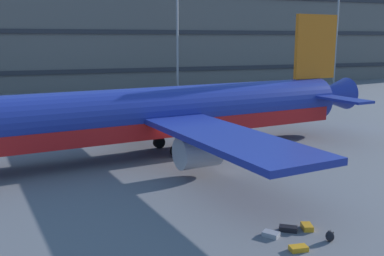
# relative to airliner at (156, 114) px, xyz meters

# --- Properties ---
(ground_plane) EXTENTS (600.00, 600.00, 0.00)m
(ground_plane) POSITION_rel_airliner_xyz_m (0.80, -1.43, -2.94)
(ground_plane) COLOR #5B5B60
(terminal_structure) EXTENTS (170.13, 15.00, 18.91)m
(terminal_structure) POSITION_rel_airliner_xyz_m (0.80, 50.37, 6.52)
(terminal_structure) COLOR #605B56
(terminal_structure) RESTS_ON ground_plane
(airliner) EXTENTS (37.87, 30.75, 10.33)m
(airliner) POSITION_rel_airliner_xyz_m (0.00, 0.00, 0.00)
(airliner) COLOR navy
(airliner) RESTS_ON ground_plane
(light_mast_center_right) EXTENTS (1.80, 0.50, 23.49)m
(light_mast_center_right) POSITION_rel_airliner_xyz_m (44.70, 37.43, 10.53)
(light_mast_center_right) COLOR gray
(light_mast_center_right) RESTS_ON ground_plane
(suitcase_upright) EXTENTS (0.87, 0.78, 0.23)m
(suitcase_upright) POSITION_rel_airliner_xyz_m (1.78, -14.80, -2.82)
(suitcase_upright) COLOR black
(suitcase_upright) RESTS_ON ground_plane
(suitcase_silver) EXTENTS (0.78, 0.82, 0.21)m
(suitcase_silver) POSITION_rel_airliner_xyz_m (0.80, -15.00, -2.83)
(suitcase_silver) COLOR gray
(suitcase_silver) RESTS_ON ground_plane
(suitcase_teal) EXTENTS (0.78, 0.51, 0.20)m
(suitcase_teal) POSITION_rel_airliner_xyz_m (1.17, -16.51, -2.84)
(suitcase_teal) COLOR orange
(suitcase_teal) RESTS_ON ground_plane
(suitcase_orange) EXTENTS (0.62, 0.78, 0.24)m
(suitcase_orange) POSITION_rel_airliner_xyz_m (2.67, -14.92, -2.82)
(suitcase_orange) COLOR orange
(suitcase_orange) RESTS_ON ground_plane
(backpack_scuffed) EXTENTS (0.39, 0.43, 0.50)m
(backpack_scuffed) POSITION_rel_airliner_xyz_m (2.86, -16.25, -2.72)
(backpack_scuffed) COLOR black
(backpack_scuffed) RESTS_ON ground_plane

